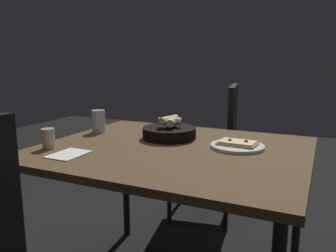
{
  "coord_description": "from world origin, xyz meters",
  "views": [
    {
      "loc": [
        -1.3,
        -0.59,
        1.11
      ],
      "look_at": [
        0.07,
        0.06,
        0.81
      ],
      "focal_mm": 36.26,
      "sensor_mm": 36.0,
      "label": 1
    }
  ],
  "objects_px": {
    "dining_table": "(173,160)",
    "bread_basket": "(170,132)",
    "pepper_shaker": "(48,140)",
    "pizza_plate": "(237,145)",
    "beer_glass": "(99,122)",
    "chair_near": "(215,144)"
  },
  "relations": [
    {
      "from": "pepper_shaker",
      "to": "chair_near",
      "type": "xyz_separation_m",
      "value": [
        1.14,
        -0.39,
        -0.24
      ]
    },
    {
      "from": "pizza_plate",
      "to": "beer_glass",
      "type": "distance_m",
      "value": 0.74
    },
    {
      "from": "dining_table",
      "to": "bread_basket",
      "type": "relative_size",
      "value": 4.38
    },
    {
      "from": "dining_table",
      "to": "pizza_plate",
      "type": "bearing_deg",
      "value": -67.1
    },
    {
      "from": "pizza_plate",
      "to": "beer_glass",
      "type": "bearing_deg",
      "value": 89.05
    },
    {
      "from": "bread_basket",
      "to": "beer_glass",
      "type": "bearing_deg",
      "value": 94.06
    },
    {
      "from": "pizza_plate",
      "to": "pepper_shaker",
      "type": "relative_size",
      "value": 2.64
    },
    {
      "from": "pizza_plate",
      "to": "beer_glass",
      "type": "height_order",
      "value": "beer_glass"
    },
    {
      "from": "pizza_plate",
      "to": "pepper_shaker",
      "type": "xyz_separation_m",
      "value": [
        -0.35,
        0.73,
        0.03
      ]
    },
    {
      "from": "beer_glass",
      "to": "chair_near",
      "type": "height_order",
      "value": "chair_near"
    },
    {
      "from": "pizza_plate",
      "to": "pepper_shaker",
      "type": "height_order",
      "value": "pepper_shaker"
    },
    {
      "from": "pepper_shaker",
      "to": "bread_basket",
      "type": "bearing_deg",
      "value": -44.49
    },
    {
      "from": "bread_basket",
      "to": "chair_near",
      "type": "distance_m",
      "value": 0.78
    },
    {
      "from": "dining_table",
      "to": "chair_near",
      "type": "xyz_separation_m",
      "value": [
        0.89,
        0.08,
        -0.14
      ]
    },
    {
      "from": "beer_glass",
      "to": "pepper_shaker",
      "type": "bearing_deg",
      "value": -178.64
    },
    {
      "from": "bread_basket",
      "to": "pepper_shaker",
      "type": "relative_size",
      "value": 2.96
    },
    {
      "from": "pizza_plate",
      "to": "chair_near",
      "type": "distance_m",
      "value": 0.88
    },
    {
      "from": "pepper_shaker",
      "to": "chair_near",
      "type": "height_order",
      "value": "chair_near"
    },
    {
      "from": "dining_table",
      "to": "pepper_shaker",
      "type": "distance_m",
      "value": 0.54
    },
    {
      "from": "chair_near",
      "to": "pizza_plate",
      "type": "bearing_deg",
      "value": -156.6
    },
    {
      "from": "bread_basket",
      "to": "chair_near",
      "type": "height_order",
      "value": "chair_near"
    },
    {
      "from": "pizza_plate",
      "to": "bread_basket",
      "type": "relative_size",
      "value": 0.89
    }
  ]
}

